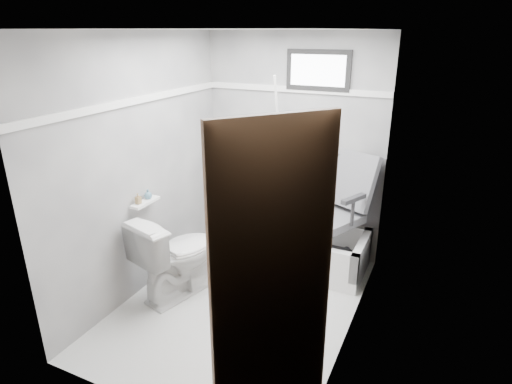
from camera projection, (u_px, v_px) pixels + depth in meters
The scene contains 19 objects.
floor at pixel (240, 304), 3.99m from camera, with size 2.60×2.60×0.00m, color white.
ceiling at pixel (236, 29), 3.14m from camera, with size 2.60×2.60×0.00m, color silver.
wall_back at pixel (293, 147), 4.67m from camera, with size 2.00×0.02×2.40m, color slate.
wall_front at pixel (135, 251), 2.46m from camera, with size 2.00×0.02×2.40m, color slate.
wall_left at pixel (142, 168), 3.96m from camera, with size 0.02×2.60×2.40m, color slate.
wall_right at pixel (358, 202), 3.17m from camera, with size 0.02×2.60×2.40m, color slate.
bathtub at pixel (295, 246), 4.63m from camera, with size 1.50×0.70×0.42m, color white, non-canonical shape.
office_chair at pixel (329, 209), 4.34m from camera, with size 0.66×0.66×1.14m, color #5B5C60, non-canonical shape.
toilet at pixel (177, 255), 4.02m from camera, with size 0.47×0.84×0.82m, color white.
door at pixel (295, 324), 2.16m from camera, with size 0.78×0.78×2.00m, color #53341F, non-canonical shape.
window at pixel (318, 70), 4.26m from camera, with size 0.66×0.04×0.40m, color black, non-canonical shape.
backerboard at pixel (313, 185), 4.70m from camera, with size 1.50×0.02×0.78m, color #4C4C4F.
trim_back at pixel (294, 89), 4.44m from camera, with size 2.00×0.02×0.06m, color white.
trim_left at pixel (137, 100), 3.73m from camera, with size 0.02×2.60×0.06m, color white.
pole at pixel (281, 166), 4.53m from camera, with size 0.02×0.02×1.95m, color silver.
shelf at pixel (145, 202), 3.96m from camera, with size 0.10×0.32×0.03m, color white.
soap_bottle_a at pixel (138, 198), 3.88m from camera, with size 0.05×0.05×0.10m, color #95784A.
soap_bottle_b at pixel (148, 194), 4.00m from camera, with size 0.07×0.07×0.09m, color slate.
faucet at pixel (274, 200), 4.95m from camera, with size 0.26×0.10×0.16m, color silver, non-canonical shape.
Camera 1 is at (1.55, -2.98, 2.39)m, focal length 30.00 mm.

